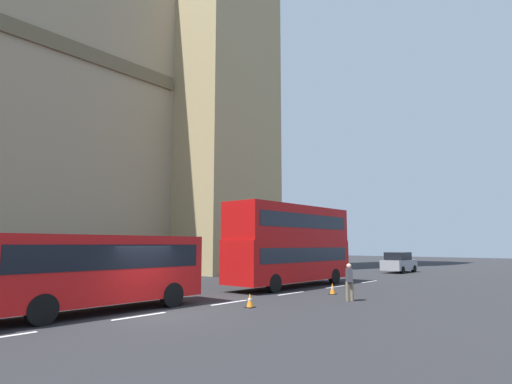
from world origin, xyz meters
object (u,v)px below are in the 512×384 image
(double_decker_bus, at_px, (291,242))
(traffic_cone_middle, at_px, (332,289))
(sedan_lead, at_px, (399,262))
(traffic_cone_west, at_px, (250,300))
(pedestrian_by_kerb, at_px, (349,281))

(double_decker_bus, bearing_deg, traffic_cone_middle, -113.61)
(sedan_lead, height_order, traffic_cone_middle, sedan_lead)
(sedan_lead, xyz_separation_m, traffic_cone_west, (-24.88, -3.73, -0.63))
(double_decker_bus, bearing_deg, traffic_cone_west, -155.38)
(double_decker_bus, distance_m, sedan_lead, 17.11)
(traffic_cone_west, xyz_separation_m, traffic_cone_middle, (6.19, -0.22, 0.00))
(traffic_cone_middle, bearing_deg, traffic_cone_west, 177.99)
(sedan_lead, xyz_separation_m, traffic_cone_middle, (-18.69, -3.94, -0.63))
(traffic_cone_middle, height_order, pedestrian_by_kerb, pedestrian_by_kerb)
(traffic_cone_west, relative_size, traffic_cone_middle, 1.00)
(traffic_cone_west, bearing_deg, traffic_cone_middle, -2.01)
(sedan_lead, xyz_separation_m, pedestrian_by_kerb, (-20.48, -5.89, -0.00))
(sedan_lead, distance_m, traffic_cone_middle, 19.11)
(traffic_cone_middle, bearing_deg, sedan_lead, 11.92)
(pedestrian_by_kerb, bearing_deg, double_decker_bus, 58.99)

